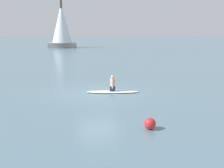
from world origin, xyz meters
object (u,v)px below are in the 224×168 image
at_px(surfboard, 113,92).
at_px(sailboat_near_right, 62,25).
at_px(buoy_marker, 150,124).
at_px(person_paddler, 113,84).

height_order(surfboard, sailboat_near_right, sailboat_near_right).
bearing_deg(buoy_marker, person_paddler, -94.41).
height_order(surfboard, buoy_marker, buoy_marker).
distance_m(person_paddler, buoy_marker, 6.44).
distance_m(surfboard, sailboat_near_right, 47.34).
relative_size(person_paddler, buoy_marker, 2.17).
bearing_deg(person_paddler, sailboat_near_right, -76.85).
bearing_deg(buoy_marker, surfboard, -94.41).
bearing_deg(sailboat_near_right, buoy_marker, 98.20).
bearing_deg(surfboard, sailboat_near_right, -76.85).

